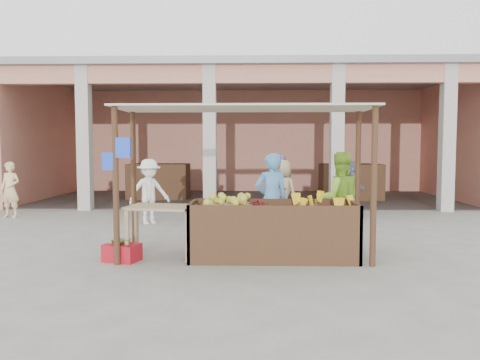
{
  "coord_description": "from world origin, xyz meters",
  "views": [
    {
      "loc": [
        0.17,
        -7.3,
        1.76
      ],
      "look_at": [
        -0.05,
        1.2,
        1.16
      ],
      "focal_mm": 35.0,
      "sensor_mm": 36.0,
      "label": 1
    }
  ],
  "objects_px": {
    "side_table": "(161,215)",
    "red_crate": "(122,252)",
    "vendor_green": "(339,196)",
    "motorcycle": "(259,209)",
    "vendor_blue": "(271,197)",
    "fruit_stall": "(273,233)"
  },
  "relations": [
    {
      "from": "side_table",
      "to": "vendor_blue",
      "type": "relative_size",
      "value": 0.64
    },
    {
      "from": "vendor_green",
      "to": "side_table",
      "type": "bearing_deg",
      "value": 15.41
    },
    {
      "from": "fruit_stall",
      "to": "side_table",
      "type": "xyz_separation_m",
      "value": [
        -1.78,
        0.03,
        0.29
      ]
    },
    {
      "from": "fruit_stall",
      "to": "vendor_green",
      "type": "bearing_deg",
      "value": 39.51
    },
    {
      "from": "side_table",
      "to": "motorcycle",
      "type": "distance_m",
      "value": 2.79
    },
    {
      "from": "fruit_stall",
      "to": "vendor_green",
      "type": "relative_size",
      "value": 1.47
    },
    {
      "from": "side_table",
      "to": "vendor_green",
      "type": "distance_m",
      "value": 3.17
    },
    {
      "from": "red_crate",
      "to": "vendor_blue",
      "type": "distance_m",
      "value": 2.72
    },
    {
      "from": "red_crate",
      "to": "motorcycle",
      "type": "xyz_separation_m",
      "value": [
        2.17,
        2.52,
        0.36
      ]
    },
    {
      "from": "vendor_green",
      "to": "fruit_stall",
      "type": "bearing_deg",
      "value": 36.92
    },
    {
      "from": "vendor_green",
      "to": "motorcycle",
      "type": "bearing_deg",
      "value": -45.33
    },
    {
      "from": "side_table",
      "to": "motorcycle",
      "type": "height_order",
      "value": "motorcycle"
    },
    {
      "from": "vendor_blue",
      "to": "vendor_green",
      "type": "bearing_deg",
      "value": 168.09
    },
    {
      "from": "fruit_stall",
      "to": "motorcycle",
      "type": "height_order",
      "value": "motorcycle"
    },
    {
      "from": "side_table",
      "to": "vendor_blue",
      "type": "bearing_deg",
      "value": 36.21
    },
    {
      "from": "side_table",
      "to": "vendor_green",
      "type": "height_order",
      "value": "vendor_green"
    },
    {
      "from": "side_table",
      "to": "red_crate",
      "type": "bearing_deg",
      "value": -145.9
    },
    {
      "from": "fruit_stall",
      "to": "red_crate",
      "type": "relative_size",
      "value": 5.07
    },
    {
      "from": "fruit_stall",
      "to": "side_table",
      "type": "bearing_deg",
      "value": 178.97
    },
    {
      "from": "motorcycle",
      "to": "vendor_green",
      "type": "bearing_deg",
      "value": -141.72
    },
    {
      "from": "fruit_stall",
      "to": "red_crate",
      "type": "distance_m",
      "value": 2.37
    },
    {
      "from": "side_table",
      "to": "red_crate",
      "type": "distance_m",
      "value": 0.83
    }
  ]
}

